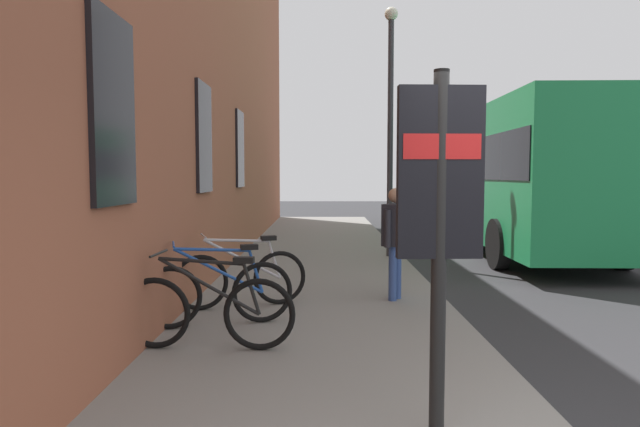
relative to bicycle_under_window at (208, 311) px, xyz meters
The scene contains 10 objects.
ground 5.09m from the bicycle_under_window, 49.89° to the right, with size 60.00×60.00×0.00m, color #2D2D30.
sidewalk_pavement 5.40m from the bicycle_under_window, 12.02° to the right, with size 24.00×3.50×0.12m, color gray.
station_facade 7.56m from the bicycle_under_window, ahead, with size 22.00×0.65×9.32m.
bicycle_under_window is the anchor object (origin of this frame).
bicycle_beside_lamp 0.86m from the bicycle_under_window, ahead, with size 0.64×1.72×0.97m.
bicycle_mid_rack 1.75m from the bicycle_under_window, ahead, with size 0.71×1.69×0.97m.
transit_info_sign 2.90m from the bicycle_under_window, 134.16° to the right, with size 0.11×0.55×2.40m.
city_bus 10.58m from the bicycle_under_window, 34.06° to the right, with size 10.55×2.81×3.35m.
pedestrian_crossing_street 3.13m from the bicycle_under_window, 44.36° to the right, with size 0.52×0.42×1.56m.
street_lamp 7.33m from the bicycle_under_window, 22.17° to the right, with size 0.28×0.28×5.22m.
Camera 1 is at (-2.61, 1.73, 1.86)m, focal length 30.74 mm.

